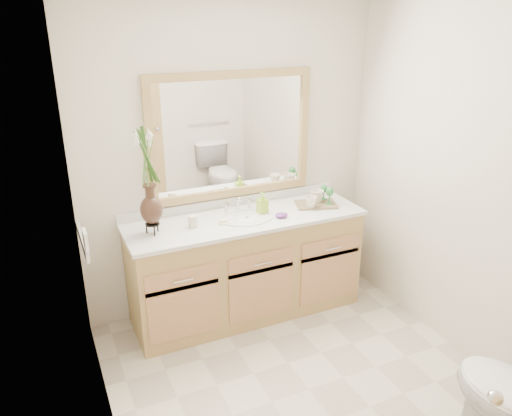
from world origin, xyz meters
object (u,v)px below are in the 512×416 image
soap_bottle (262,204)px  tray (316,204)px  flower_vase (148,164)px  tumbler (193,221)px

soap_bottle → tray: 0.47m
flower_vase → soap_bottle: size_ratio=5.10×
soap_bottle → tray: bearing=-10.8°
soap_bottle → tray: size_ratio=0.46×
tray → soap_bottle: bearing=-167.3°
tray → tumbler: bearing=-162.1°
tumbler → soap_bottle: soap_bottle is taller
flower_vase → tumbler: flower_vase is taller
tumbler → tray: 1.04m
flower_vase → tray: (1.33, -0.00, -0.50)m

